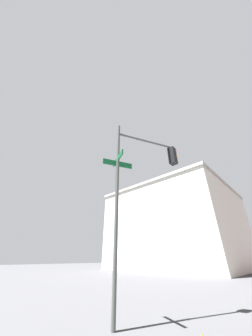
% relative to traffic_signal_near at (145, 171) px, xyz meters
% --- Properties ---
extents(traffic_signal_near, '(1.65, 3.03, 6.31)m').
position_rel_traffic_signal_near_xyz_m(traffic_signal_near, '(0.00, 0.00, 0.00)').
color(traffic_signal_near, '#474C47').
rests_on(traffic_signal_near, ground_plane).
extents(building_stucco, '(17.46, 18.46, 11.39)m').
position_rel_traffic_signal_near_xyz_m(building_stucco, '(-10.41, 22.66, 1.27)').
color(building_stucco, silver).
rests_on(building_stucco, ground_plane).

